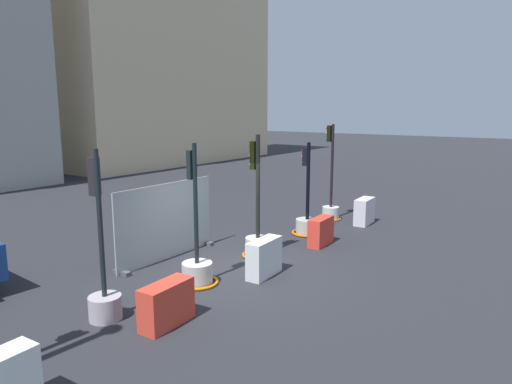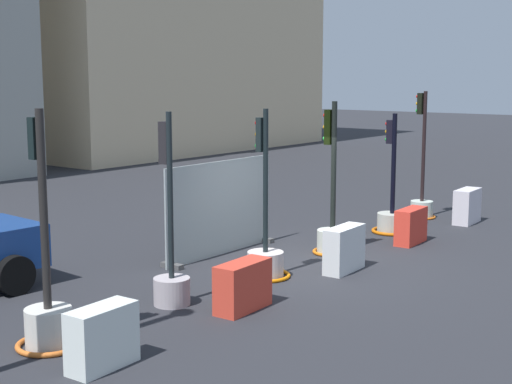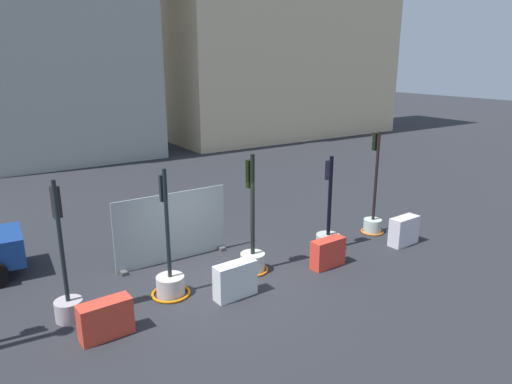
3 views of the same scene
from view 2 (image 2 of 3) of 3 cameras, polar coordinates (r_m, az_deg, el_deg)
ground_plane at (r=15.21m, az=3.91°, el=-5.52°), size 120.00×120.00×0.00m
traffic_light_0 at (r=10.95m, az=-15.63°, el=-8.83°), size 0.94×0.94×3.35m
traffic_light_1 at (r=12.49m, az=-6.52°, el=-5.71°), size 0.61×0.61×3.21m
traffic_light_2 at (r=14.12m, az=0.71°, el=-4.79°), size 0.95×0.95×3.18m
traffic_light_3 at (r=16.04m, az=5.86°, el=-2.77°), size 0.85×0.85×3.25m
traffic_light_4 at (r=18.38m, az=10.35°, el=-1.78°), size 0.98×0.98×2.89m
traffic_light_5 at (r=20.43m, az=12.56°, el=-0.34°), size 0.75×0.75×3.38m
construction_barrier_0 at (r=10.06m, az=-11.68°, el=-10.84°), size 0.99×0.46×0.83m
construction_barrier_1 at (r=12.19m, az=-1.01°, el=-7.21°), size 1.10×0.48×0.80m
construction_barrier_2 at (r=14.62m, az=6.77°, el=-4.36°), size 1.08×0.43×0.88m
construction_barrier_3 at (r=17.28m, az=11.76°, el=-2.56°), size 1.04×0.43×0.81m
construction_barrier_4 at (r=19.98m, az=15.85°, el=-1.05°), size 1.02×0.47×0.89m
site_fence_panel at (r=15.82m, az=-2.71°, el=-1.42°), size 3.34×0.50×2.00m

